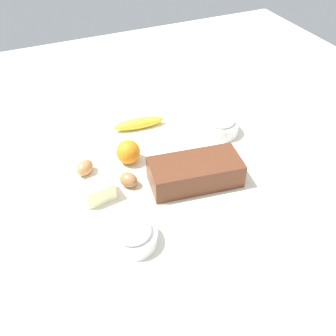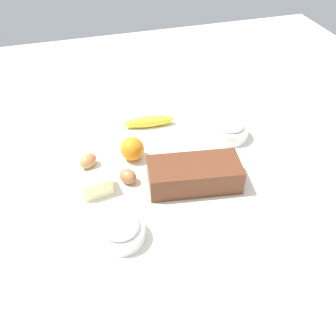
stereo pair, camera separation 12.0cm
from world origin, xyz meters
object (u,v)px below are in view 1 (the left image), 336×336
(flour_bowl, at_px, (133,235))
(butter_block, at_px, (97,190))
(egg_beside_bowl, at_px, (85,168))
(orange_fruit, at_px, (128,152))
(sugar_bowl, at_px, (221,125))
(egg_near_butter, at_px, (128,180))
(loaf_pan, at_px, (195,172))
(banana, at_px, (139,123))

(flour_bowl, distance_m, butter_block, 0.21)
(butter_block, distance_m, egg_beside_bowl, 0.12)
(flour_bowl, relative_size, orange_fruit, 1.64)
(sugar_bowl, distance_m, orange_fruit, 0.36)
(egg_beside_bowl, bearing_deg, orange_fruit, -0.10)
(egg_beside_bowl, bearing_deg, egg_near_butter, -45.68)
(loaf_pan, height_order, banana, loaf_pan)
(banana, relative_size, egg_beside_bowl, 3.00)
(sugar_bowl, relative_size, orange_fruit, 1.60)
(sugar_bowl, xyz_separation_m, egg_near_butter, (-0.40, -0.13, -0.01))
(loaf_pan, xyz_separation_m, banana, (-0.06, 0.35, -0.02))
(butter_block, bearing_deg, banana, 50.54)
(sugar_bowl, xyz_separation_m, banana, (-0.26, 0.15, -0.01))
(sugar_bowl, distance_m, butter_block, 0.52)
(butter_block, bearing_deg, orange_fruit, 41.05)
(sugar_bowl, xyz_separation_m, orange_fruit, (-0.36, -0.02, 0.01))
(orange_fruit, distance_m, egg_near_butter, 0.12)
(loaf_pan, height_order, orange_fruit, same)
(flour_bowl, distance_m, banana, 0.53)
(orange_fruit, bearing_deg, butter_block, -138.95)
(loaf_pan, bearing_deg, banana, 107.52)
(butter_block, height_order, egg_near_butter, butter_block)
(flour_bowl, xyz_separation_m, orange_fruit, (0.10, 0.33, 0.01))
(banana, xyz_separation_m, butter_block, (-0.24, -0.29, 0.01))
(banana, height_order, egg_beside_bowl, egg_beside_bowl)
(sugar_bowl, relative_size, egg_near_butter, 2.14)
(banana, xyz_separation_m, egg_beside_bowl, (-0.25, -0.17, 0.00))
(banana, height_order, egg_near_butter, egg_near_butter)
(loaf_pan, distance_m, orange_fruit, 0.24)
(banana, distance_m, butter_block, 0.38)
(loaf_pan, height_order, sugar_bowl, loaf_pan)
(flour_bowl, height_order, sugar_bowl, sugar_bowl)
(butter_block, bearing_deg, loaf_pan, -10.73)
(orange_fruit, distance_m, butter_block, 0.19)
(sugar_bowl, distance_m, banana, 0.30)
(egg_near_butter, bearing_deg, loaf_pan, -19.38)
(loaf_pan, xyz_separation_m, egg_near_butter, (-0.19, 0.07, -0.02))
(egg_near_butter, distance_m, egg_beside_bowl, 0.15)
(butter_block, relative_size, egg_beside_bowl, 1.42)
(banana, distance_m, orange_fruit, 0.20)
(loaf_pan, xyz_separation_m, egg_beside_bowl, (-0.30, 0.18, -0.02))
(sugar_bowl, bearing_deg, loaf_pan, -136.15)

